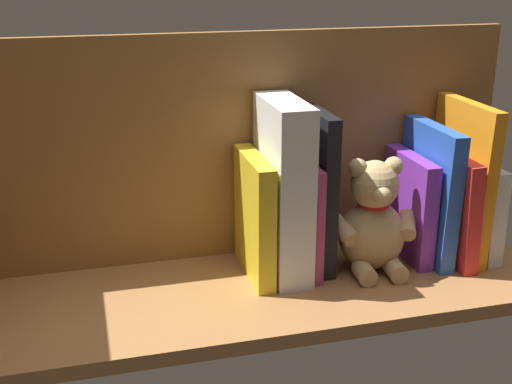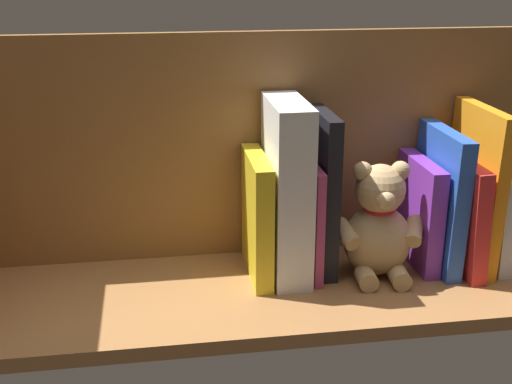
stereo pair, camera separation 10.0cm
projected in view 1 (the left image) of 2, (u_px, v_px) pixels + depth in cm
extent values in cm
cube|color=#9E6B3D|center=(256.00, 291.00, 105.54)|extent=(93.53, 30.70, 2.20)
cube|color=brown|center=(236.00, 147.00, 110.84)|extent=(93.53, 1.50, 37.38)
cube|color=silver|center=(472.00, 205.00, 115.44)|extent=(2.99, 16.39, 16.14)
cube|color=orange|center=(461.00, 179.00, 112.68)|extent=(2.76, 17.20, 26.29)
cube|color=red|center=(446.00, 204.00, 112.97)|extent=(3.15, 18.06, 18.29)
cube|color=blue|center=(429.00, 192.00, 112.15)|extent=(2.99, 16.61, 22.73)
cube|color=purple|center=(409.00, 206.00, 112.99)|extent=(2.62, 15.02, 17.64)
ellipsoid|color=tan|center=(372.00, 235.00, 109.25)|extent=(11.65, 10.62, 11.39)
sphere|color=tan|center=(375.00, 185.00, 106.36)|extent=(7.83, 7.83, 7.83)
sphere|color=tan|center=(394.00, 166.00, 105.84)|extent=(3.03, 3.03, 3.03)
sphere|color=tan|center=(358.00, 168.00, 104.91)|extent=(3.03, 3.03, 3.03)
sphere|color=#DBB77F|center=(382.00, 195.00, 103.47)|extent=(3.03, 3.03, 3.03)
cylinder|color=tan|center=(407.00, 225.00, 108.12)|extent=(4.80, 6.20, 4.21)
cylinder|color=tan|center=(342.00, 229.00, 106.40)|extent=(4.01, 6.09, 4.21)
cylinder|color=tan|center=(396.00, 270.00, 106.56)|extent=(3.40, 4.53, 3.03)
cylinder|color=tan|center=(364.00, 273.00, 105.74)|extent=(3.40, 4.53, 3.03)
torus|color=red|center=(373.00, 203.00, 107.40)|extent=(5.65, 5.65, 0.89)
cube|color=black|center=(317.00, 190.00, 108.41)|extent=(2.27, 13.48, 25.84)
cube|color=#B23F72|center=(305.00, 214.00, 108.45)|extent=(1.35, 14.96, 18.32)
cube|color=white|center=(283.00, 189.00, 105.38)|extent=(5.63, 15.82, 28.11)
cube|color=yellow|center=(254.00, 216.00, 105.80)|extent=(2.80, 15.74, 19.61)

